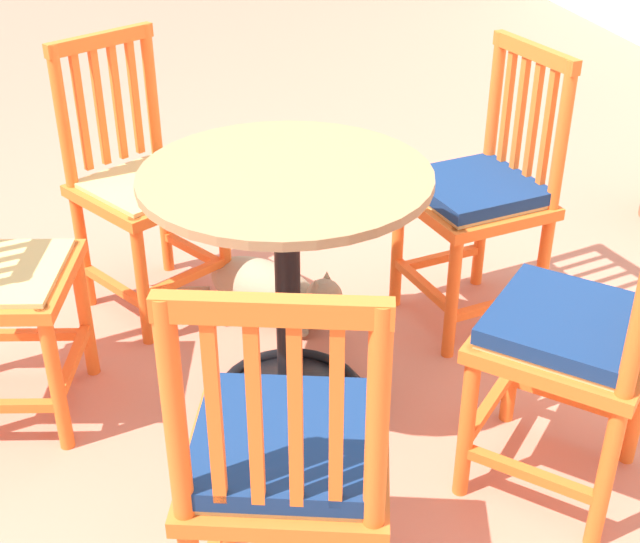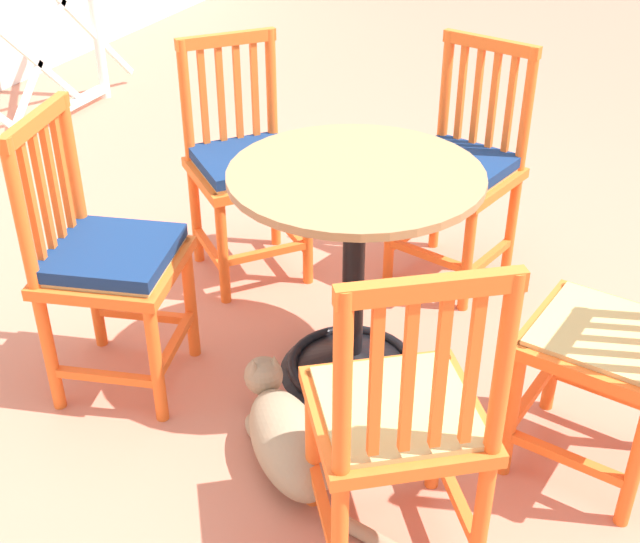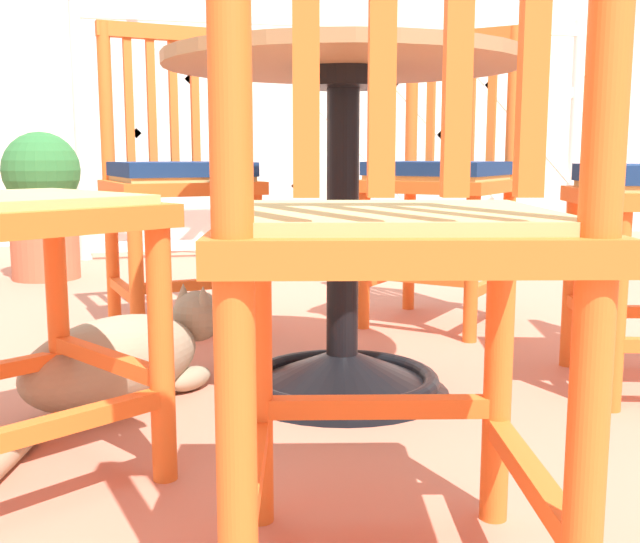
# 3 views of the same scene
# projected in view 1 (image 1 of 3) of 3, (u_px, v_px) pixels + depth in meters

# --- Properties ---
(ground_plane) EXTENTS (24.00, 24.00, 0.00)m
(ground_plane) POSITION_uv_depth(u_px,v_px,m) (225.00, 413.00, 2.50)
(ground_plane) COLOR #C6755B
(cafe_table) EXTENTS (0.76, 0.76, 0.73)m
(cafe_table) POSITION_uv_depth(u_px,v_px,m) (288.00, 319.00, 2.41)
(cafe_table) COLOR black
(cafe_table) RESTS_ON ground_plane
(orange_chair_facing_out) EXTENTS (0.49, 0.49, 0.91)m
(orange_chair_facing_out) POSITION_uv_depth(u_px,v_px,m) (286.00, 461.00, 1.68)
(orange_chair_facing_out) COLOR orange
(orange_chair_facing_out) RESTS_ON ground_plane
(orange_chair_tucked_in) EXTENTS (0.57, 0.57, 0.91)m
(orange_chair_tucked_in) POSITION_uv_depth(u_px,v_px,m) (578.00, 337.00, 2.05)
(orange_chair_tucked_in) COLOR orange
(orange_chair_tucked_in) RESTS_ON ground_plane
(orange_chair_near_fence) EXTENTS (0.48, 0.48, 0.91)m
(orange_chair_near_fence) POSITION_uv_depth(u_px,v_px,m) (480.00, 196.00, 2.74)
(orange_chair_near_fence) COLOR orange
(orange_chair_near_fence) RESTS_ON ground_plane
(orange_chair_by_planter) EXTENTS (0.55, 0.55, 0.91)m
(orange_chair_by_planter) POSITION_uv_depth(u_px,v_px,m) (142.00, 187.00, 2.83)
(orange_chair_by_planter) COLOR orange
(orange_chair_by_planter) RESTS_ON ground_plane
(tabby_cat) EXTENTS (0.48, 0.63, 0.23)m
(tabby_cat) POSITION_uv_depth(u_px,v_px,m) (272.00, 292.00, 2.91)
(tabby_cat) COLOR #9E896B
(tabby_cat) RESTS_ON ground_plane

